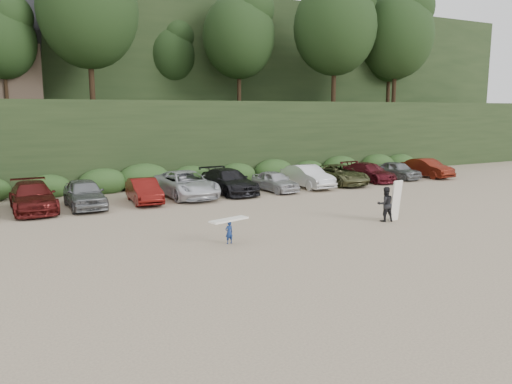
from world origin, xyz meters
TOP-DOWN VIEW (x-y plane):
  - ground at (0.00, 0.00)m, footprint 120.00×120.00m
  - hillside_backdrop at (-0.26, 35.93)m, footprint 90.00×41.50m
  - parked_cars at (-0.69, 10.01)m, footprint 39.79×5.98m
  - child_surfer at (-3.32, -0.88)m, footprint 1.77×0.88m
  - adult_surfer at (5.13, -0.69)m, footprint 1.31×0.83m

SIDE VIEW (x-z plane):
  - ground at x=0.00m, z-range 0.00..0.00m
  - child_surfer at x=-3.32m, z-range 0.18..1.21m
  - parked_cars at x=-0.69m, z-range -0.06..1.57m
  - adult_surfer at x=5.13m, z-range -0.14..1.86m
  - hillside_backdrop at x=-0.26m, z-range -2.78..25.22m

